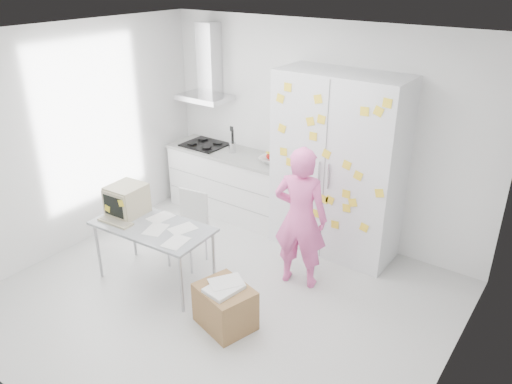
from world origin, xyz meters
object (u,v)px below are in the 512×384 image
Objects in this scene: person at (300,218)px; desk at (136,211)px; chair at (189,224)px; cardboard_box at (225,306)px.

person is 1.19× the size of desk.
chair is at bearing 57.12° from desk.
desk is 2.12× the size of cardboard_box.
chair is at bearing 147.63° from cardboard_box.
desk is at bearing -127.57° from chair.
person reaches higher than chair.
person reaches higher than cardboard_box.
desk is 1.54× the size of chair.
person is at bearing 79.45° from cardboard_box.
person is at bearing 26.24° from desk.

